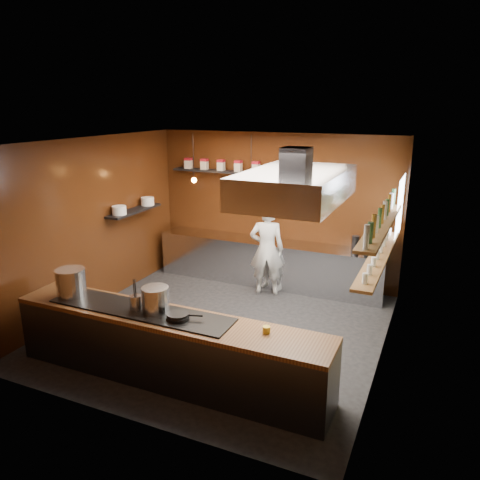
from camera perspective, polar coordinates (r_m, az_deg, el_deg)
The scene contains 26 objects.
floor at distance 7.79m, azimuth -2.28°, elevation -10.69°, with size 5.00×5.00×0.00m, color black.
back_wall at distance 9.47m, azimuth 4.30°, elevation 3.86°, with size 5.00×5.00×0.00m, color black.
left_wall at distance 8.60m, azimuth -17.53°, elevation 1.86°, with size 5.00×5.00×0.00m, color black.
right_wall at distance 6.57m, azimuth 17.57°, elevation -2.53°, with size 5.00×5.00×0.00m, color #484228.
ceiling at distance 6.96m, azimuth -2.56°, elevation 11.88°, with size 5.00×5.00×0.00m, color silver.
window_pane at distance 8.11m, azimuth 18.92°, elevation 3.79°, with size 1.00×1.00×0.00m, color white.
prep_counter at distance 9.46m, azimuth 3.48°, elevation -2.76°, with size 4.60×0.65×0.90m, color silver.
pass_counter at distance 6.35m, azimuth -8.88°, elevation -12.82°, with size 4.40×0.72×0.94m.
tin_shelf at distance 9.55m, azimuth -1.04°, elevation 8.28°, with size 2.60×0.26×0.04m, color black.
plate_shelf at distance 9.25m, azimuth -12.76°, elevation 3.51°, with size 0.30×1.40×0.04m, color black.
bottle_shelf_upper at distance 6.76m, azimuth 16.84°, elevation 1.77°, with size 0.26×2.80×0.04m, color brown.
bottle_shelf_lower at distance 6.89m, azimuth 16.52°, elevation -2.02°, with size 0.26×2.80×0.04m, color brown.
extractor_hood at distance 6.17m, azimuth 6.76°, elevation 6.59°, with size 1.20×2.00×0.72m.
pendant_left at distance 9.21m, azimuth -5.64°, elevation 7.59°, with size 0.10×0.10×0.95m.
pendant_right at distance 8.69m, azimuth 1.34°, elevation 7.14°, with size 0.10×0.10×0.95m.
storage_tins at distance 9.47m, azimuth -0.21°, elevation 9.01°, with size 2.43×0.13×0.22m.
plate_stacks at distance 9.23m, azimuth -12.80°, elevation 4.11°, with size 0.26×1.16×0.16m.
bottles at distance 6.73m, azimuth 16.93°, elevation 2.92°, with size 0.06×2.66×0.24m.
wine_glasses at distance 6.86m, azimuth 16.58°, elevation -1.35°, with size 0.07×2.37×0.13m.
stockpot_large at distance 6.96m, azimuth -19.90°, elevation -4.89°, with size 0.40×0.40×0.39m, color silver.
stockpot_small at distance 6.18m, azimuth -10.27°, elevation -7.14°, with size 0.35×0.35×0.33m, color silver.
utensil_crock at distance 6.29m, azimuth -12.61°, elevation -7.47°, with size 0.16×0.16×0.20m, color #B6B9BE.
frying_pan at distance 5.98m, azimuth -7.56°, elevation -9.19°, with size 0.46×0.30×0.07m.
butter_jar at distance 5.65m, azimuth 3.24°, elevation -10.85°, with size 0.09×0.09×0.08m, color gold.
espresso_machine at distance 8.73m, azimuth 16.44°, elevation -0.43°, with size 0.44×0.42×0.44m, color black.
chef at distance 8.85m, azimuth 3.28°, elevation -1.14°, with size 0.64×0.42×1.77m, color white.
Camera 1 is at (3.09, -6.22, 3.54)m, focal length 35.00 mm.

